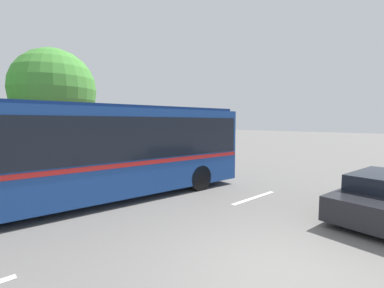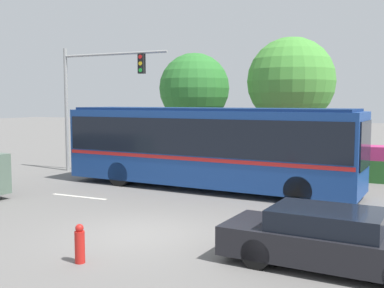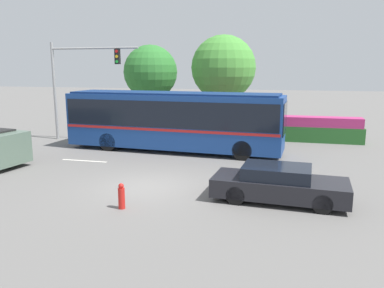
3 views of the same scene
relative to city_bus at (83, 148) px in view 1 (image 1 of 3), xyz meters
The scene contains 5 objects.
ground_plane 6.92m from the city_bus, 81.94° to the right, with size 140.00×140.00×0.00m, color slate.
city_bus is the anchor object (origin of this frame).
flowering_hedge 7.17m from the city_bus, 42.01° to the left, with size 10.77×1.15×1.55m.
street_tree_centre 8.83m from the city_bus, 80.62° to the left, with size 4.72×4.72×6.92m.
lane_stripe_mid 6.06m from the city_bus, 36.41° to the right, with size 2.40×0.16×0.01m, color silver.
Camera 1 is at (-4.00, -2.07, 2.67)m, focal length 24.51 mm.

